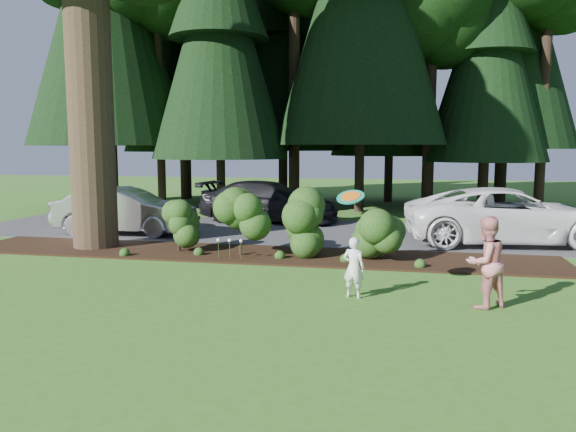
% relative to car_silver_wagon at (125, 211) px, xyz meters
% --- Properties ---
extents(ground, '(80.00, 80.00, 0.00)m').
position_rel_car_silver_wagon_xyz_m(ground, '(4.95, -5.79, -0.79)').
color(ground, '#35621C').
rests_on(ground, ground).
extents(mulch_bed, '(16.00, 2.50, 0.05)m').
position_rel_car_silver_wagon_xyz_m(mulch_bed, '(4.95, -2.54, -0.76)').
color(mulch_bed, black).
rests_on(mulch_bed, ground).
extents(driveway, '(22.00, 6.00, 0.03)m').
position_rel_car_silver_wagon_xyz_m(driveway, '(4.95, 1.71, -0.77)').
color(driveway, '#38383A').
rests_on(driveway, ground).
extents(shrub_row, '(6.53, 1.60, 1.61)m').
position_rel_car_silver_wagon_xyz_m(shrub_row, '(5.72, -2.65, 0.02)').
color(shrub_row, '#173A11').
rests_on(shrub_row, ground).
extents(lily_cluster, '(0.69, 0.09, 0.57)m').
position_rel_car_silver_wagon_xyz_m(lily_cluster, '(4.65, -3.39, -0.29)').
color(lily_cluster, '#173A11').
rests_on(lily_cluster, ground).
extents(tree_wall, '(25.66, 12.15, 17.09)m').
position_rel_car_silver_wagon_xyz_m(tree_wall, '(5.20, 10.59, 8.72)').
color(tree_wall, black).
rests_on(tree_wall, ground).
extents(car_silver_wagon, '(4.63, 1.73, 1.51)m').
position_rel_car_silver_wagon_xyz_m(car_silver_wagon, '(0.00, 0.00, 0.00)').
color(car_silver_wagon, '#B1B1B6').
rests_on(car_silver_wagon, driveway).
extents(car_white_suv, '(6.22, 3.45, 1.65)m').
position_rel_car_silver_wagon_xyz_m(car_white_suv, '(11.93, 0.55, 0.07)').
color(car_white_suv, white).
rests_on(car_white_suv, driveway).
extents(car_dark_suv, '(5.50, 2.67, 1.54)m').
position_rel_car_silver_wagon_xyz_m(car_dark_suv, '(3.89, 3.88, 0.02)').
color(car_dark_suv, black).
rests_on(car_dark_suv, driveway).
extents(child, '(0.48, 0.37, 1.17)m').
position_rel_car_silver_wagon_xyz_m(child, '(8.02, -6.23, -0.20)').
color(child, white).
rests_on(child, ground).
extents(adult, '(1.01, 0.96, 1.64)m').
position_rel_car_silver_wagon_xyz_m(adult, '(10.38, -6.43, 0.03)').
color(adult, red).
rests_on(adult, ground).
extents(frisbee, '(0.55, 0.49, 0.29)m').
position_rel_car_silver_wagon_xyz_m(frisbee, '(7.95, -6.28, 1.15)').
color(frisbee, '#178067').
rests_on(frisbee, ground).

